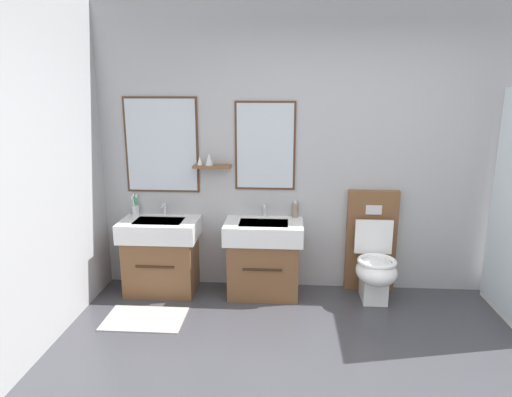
{
  "coord_description": "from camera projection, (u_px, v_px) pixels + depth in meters",
  "views": [
    {
      "loc": [
        -0.52,
        -2.33,
        1.93
      ],
      "look_at": [
        -0.78,
        1.58,
        0.98
      ],
      "focal_mm": 31.53,
      "sensor_mm": 36.0,
      "label": 1
    }
  ],
  "objects": [
    {
      "name": "vanity_sink_right",
      "position": [
        264.0,
        256.0,
        4.29
      ],
      "size": [
        0.73,
        0.49,
        0.72
      ],
      "color": "brown",
      "rests_on": "ground"
    },
    {
      "name": "tap_on_right_sink",
      "position": [
        265.0,
        210.0,
        4.37
      ],
      "size": [
        0.03,
        0.13,
        0.11
      ],
      "color": "silver",
      "rests_on": "vanity_sink_right"
    },
    {
      "name": "tap_on_left_sink",
      "position": [
        164.0,
        208.0,
        4.43
      ],
      "size": [
        0.03,
        0.13,
        0.11
      ],
      "color": "silver",
      "rests_on": "vanity_sink_left"
    },
    {
      "name": "toilet",
      "position": [
        373.0,
        259.0,
        4.23
      ],
      "size": [
        0.48,
        0.62,
        1.0
      ],
      "color": "brown",
      "rests_on": "ground"
    },
    {
      "name": "soap_dispenser",
      "position": [
        295.0,
        210.0,
        4.34
      ],
      "size": [
        0.06,
        0.06,
        0.17
      ],
      "color": "gray",
      "rests_on": "vanity_sink_right"
    },
    {
      "name": "wall_back",
      "position": [
        339.0,
        150.0,
        4.27
      ],
      "size": [
        4.87,
        0.27,
        2.74
      ],
      "color": "#A8A8AA",
      "rests_on": "ground"
    },
    {
      "name": "vanity_sink_left",
      "position": [
        161.0,
        254.0,
        4.36
      ],
      "size": [
        0.73,
        0.49,
        0.72
      ],
      "color": "brown",
      "rests_on": "ground"
    },
    {
      "name": "bath_mat",
      "position": [
        145.0,
        319.0,
        3.87
      ],
      "size": [
        0.68,
        0.44,
        0.01
      ],
      "primitive_type": "cube",
      "color": "#9E9993",
      "rests_on": "ground"
    },
    {
      "name": "toothbrush_cup",
      "position": [
        135.0,
        209.0,
        4.44
      ],
      "size": [
        0.07,
        0.07,
        0.21
      ],
      "color": "silver",
      "rests_on": "vanity_sink_left"
    }
  ]
}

